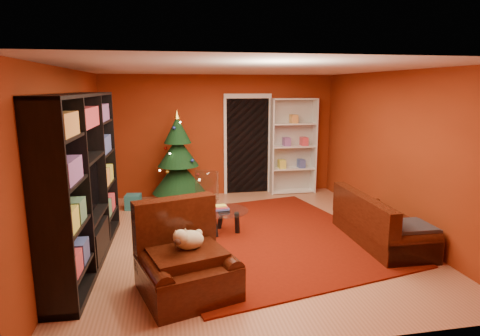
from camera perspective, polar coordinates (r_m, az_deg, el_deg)
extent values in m
cube|color=#9F6244|center=(6.43, 0.66, -10.14)|extent=(5.00, 5.50, 0.05)
cube|color=silver|center=(5.99, 0.72, 14.17)|extent=(5.00, 5.50, 0.05)
cube|color=maroon|center=(8.78, -2.82, 4.63)|extent=(5.00, 0.05, 2.60)
cube|color=maroon|center=(6.11, -23.22, 0.71)|extent=(0.05, 5.50, 2.60)
cube|color=maroon|center=(7.00, 21.42, 2.11)|extent=(0.05, 5.50, 2.60)
cube|color=#5F1105|center=(6.48, 3.63, -9.66)|extent=(3.94, 4.35, 0.02)
cube|color=#206973|center=(8.11, -14.94, -4.66)|extent=(0.32, 0.32, 0.29)
cube|color=#2B5827|center=(8.31, -7.13, -4.04)|extent=(0.33, 0.33, 0.27)
cube|color=maroon|center=(8.24, -6.07, -4.23)|extent=(0.31, 0.31, 0.24)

